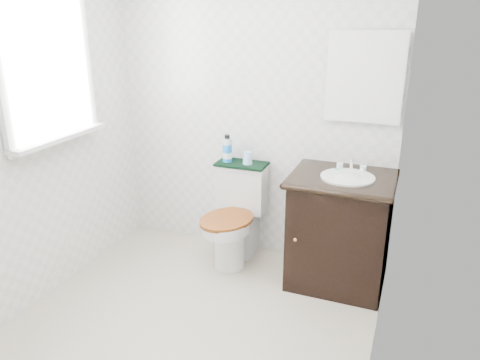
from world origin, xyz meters
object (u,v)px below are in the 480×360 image
Objects in this scene: toilet at (236,220)px; trash_bin at (301,244)px; mouthwash_bottle at (227,149)px; vanity at (340,228)px; cup at (248,158)px.

toilet reaches higher than trash_bin.
trash_bin is at bearing 1.22° from mouthwash_bottle.
vanity is 0.87m from cup.
vanity is at bearing -13.35° from cup.
toilet is 0.56m from mouthwash_bottle.
vanity reaches higher than trash_bin.
vanity reaches higher than cup.
toilet is at bearing -113.67° from cup.
vanity is at bearing -31.84° from trash_bin.
mouthwash_bottle is at bearing -178.78° from trash_bin.
mouthwash_bottle is at bearing 135.82° from toilet.
toilet is at bearing -44.18° from mouthwash_bottle.
vanity is 4.33× the size of mouthwash_bottle.
trash_bin is 3.02× the size of cup.
toilet is 3.51× the size of mouthwash_bottle.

